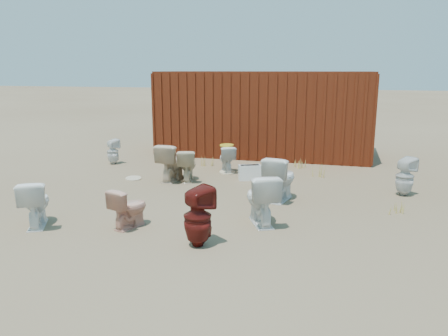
% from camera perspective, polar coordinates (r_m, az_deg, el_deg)
% --- Properties ---
extents(ground, '(100.00, 100.00, 0.00)m').
position_cam_1_polar(ground, '(8.20, -1.09, -4.64)').
color(ground, brown).
rests_on(ground, ground).
extents(shipping_container, '(6.00, 2.40, 2.40)m').
position_cam_1_polar(shipping_container, '(12.96, 5.33, 7.15)').
color(shipping_container, '#4A140C').
rests_on(shipping_container, ground).
extents(toilet_front_a, '(0.73, 0.86, 0.76)m').
position_cam_1_polar(toilet_front_a, '(7.57, -23.44, -4.20)').
color(toilet_front_a, white).
rests_on(toilet_front_a, ground).
extents(toilet_front_pink, '(0.56, 0.72, 0.65)m').
position_cam_1_polar(toilet_front_pink, '(7.07, -12.29, -5.08)').
color(toilet_front_pink, tan).
rests_on(toilet_front_pink, ground).
extents(toilet_front_c, '(0.65, 0.93, 0.86)m').
position_cam_1_polar(toilet_front_c, '(8.38, 7.37, -1.32)').
color(toilet_front_c, white).
rests_on(toilet_front_c, ground).
extents(toilet_front_maroon, '(0.55, 0.55, 0.87)m').
position_cam_1_polar(toilet_front_maroon, '(6.16, -3.45, -6.38)').
color(toilet_front_maroon, '#59130F').
rests_on(toilet_front_maroon, ground).
extents(toilet_front_e, '(0.78, 0.95, 0.84)m').
position_cam_1_polar(toilet_front_e, '(7.06, 4.84, -4.00)').
color(toilet_front_e, white).
rests_on(toilet_front_e, ground).
extents(toilet_back_a, '(0.40, 0.41, 0.66)m').
position_cam_1_polar(toilet_back_a, '(11.90, -14.32, 2.08)').
color(toilet_back_a, white).
rests_on(toilet_back_a, ground).
extents(toilet_back_beige_left, '(0.55, 0.87, 0.85)m').
position_cam_1_polar(toilet_back_beige_left, '(9.84, -6.80, 0.77)').
color(toilet_back_beige_left, beige).
rests_on(toilet_back_beige_left, ground).
extents(toilet_back_beige_right, '(0.56, 0.78, 0.72)m').
position_cam_1_polar(toilet_back_beige_right, '(9.81, -4.82, 0.38)').
color(toilet_back_beige_right, beige).
rests_on(toilet_back_beige_right, ground).
extents(toilet_back_yellowlid, '(0.60, 0.73, 0.65)m').
position_cam_1_polar(toilet_back_yellowlid, '(10.63, 0.34, 1.20)').
color(toilet_back_yellowlid, white).
rests_on(toilet_back_yellowlid, ground).
extents(toilet_back_e, '(0.49, 0.49, 0.77)m').
position_cam_1_polar(toilet_back_e, '(9.33, 22.55, -1.05)').
color(toilet_back_e, silver).
rests_on(toilet_back_e, ground).
extents(yellow_lid, '(0.33, 0.41, 0.02)m').
position_cam_1_polar(yellow_lid, '(10.56, 0.35, 3.00)').
color(yellow_lid, gold).
rests_on(yellow_lid, toilet_back_yellowlid).
extents(loose_tank, '(0.54, 0.38, 0.35)m').
position_cam_1_polar(loose_tank, '(9.88, 3.37, -0.60)').
color(loose_tank, white).
rests_on(loose_tank, ground).
extents(loose_lid_near, '(0.51, 0.59, 0.02)m').
position_cam_1_polar(loose_lid_near, '(10.62, 0.40, -0.53)').
color(loose_lid_near, beige).
rests_on(loose_lid_near, ground).
extents(loose_lid_far, '(0.54, 0.58, 0.02)m').
position_cam_1_polar(loose_lid_far, '(10.23, -11.75, -1.33)').
color(loose_lid_far, '#C9B391').
rests_on(loose_lid_far, ground).
extents(weed_clump_a, '(0.36, 0.36, 0.29)m').
position_cam_1_polar(weed_clump_a, '(11.75, -7.18, 1.31)').
color(weed_clump_a, tan).
rests_on(weed_clump_a, ground).
extents(weed_clump_b, '(0.32, 0.32, 0.31)m').
position_cam_1_polar(weed_clump_b, '(10.19, 6.12, -0.35)').
color(weed_clump_b, tan).
rests_on(weed_clump_b, ground).
extents(weed_clump_c, '(0.36, 0.36, 0.31)m').
position_cam_1_polar(weed_clump_c, '(10.49, 12.46, -0.19)').
color(weed_clump_c, tan).
rests_on(weed_clump_c, ground).
extents(weed_clump_d, '(0.30, 0.30, 0.28)m').
position_cam_1_polar(weed_clump_d, '(11.38, -2.12, 1.01)').
color(weed_clump_d, tan).
rests_on(weed_clump_d, ground).
extents(weed_clump_e, '(0.34, 0.34, 0.26)m').
position_cam_1_polar(weed_clump_e, '(11.30, 9.74, 0.70)').
color(weed_clump_e, tan).
rests_on(weed_clump_e, ground).
extents(weed_clump_f, '(0.28, 0.28, 0.22)m').
position_cam_1_polar(weed_clump_f, '(8.22, 21.65, -4.75)').
color(weed_clump_f, tan).
rests_on(weed_clump_f, ground).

